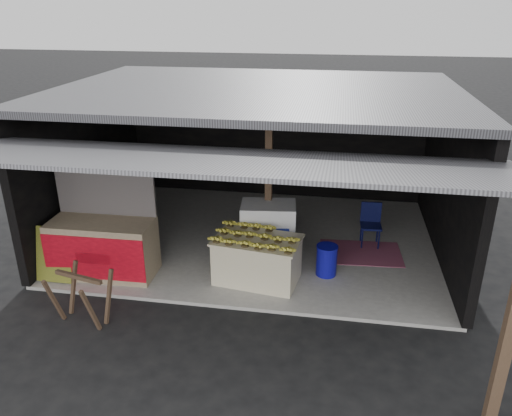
% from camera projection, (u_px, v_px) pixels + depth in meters
% --- Properties ---
extents(ground, '(80.00, 80.00, 0.00)m').
position_uv_depth(ground, '(231.00, 309.00, 7.79)').
color(ground, black).
rests_on(ground, ground).
extents(concrete_slab, '(7.00, 5.00, 0.06)m').
position_uv_depth(concrete_slab, '(257.00, 238.00, 10.05)').
color(concrete_slab, gray).
rests_on(concrete_slab, ground).
extents(shophouse, '(7.40, 7.29, 3.02)m').
position_uv_depth(shophouse, '(260.00, 134.00, 9.54)').
color(shophouse, black).
rests_on(shophouse, ground).
extents(banana_table, '(1.52, 1.06, 0.78)m').
position_uv_depth(banana_table, '(257.00, 260.00, 8.35)').
color(banana_table, beige).
rests_on(banana_table, concrete_slab).
extents(banana_pile, '(1.40, 0.96, 0.15)m').
position_uv_depth(banana_pile, '(257.00, 235.00, 8.17)').
color(banana_pile, gold).
rests_on(banana_pile, banana_table).
extents(white_crate, '(1.03, 0.76, 1.07)m').
position_uv_depth(white_crate, '(268.00, 232.00, 9.02)').
color(white_crate, white).
rests_on(white_crate, concrete_slab).
extents(neighbor_stall, '(1.76, 0.81, 1.80)m').
position_uv_depth(neighbor_stall, '(104.00, 245.00, 8.52)').
color(neighbor_stall, '#998466').
rests_on(neighbor_stall, concrete_slab).
extents(green_signboard, '(0.63, 0.29, 0.92)m').
position_uv_depth(green_signboard, '(54.00, 255.00, 8.34)').
color(green_signboard, black).
rests_on(green_signboard, concrete_slab).
extents(sawhorse, '(0.86, 0.85, 0.81)m').
position_uv_depth(sawhorse, '(81.00, 293.00, 7.29)').
color(sawhorse, '#4A3425').
rests_on(sawhorse, ground).
extents(water_barrel, '(0.35, 0.35, 0.52)m').
position_uv_depth(water_barrel, '(327.00, 261.00, 8.57)').
color(water_barrel, '#0D0C88').
rests_on(water_barrel, concrete_slab).
extents(plastic_chair, '(0.41, 0.41, 0.83)m').
position_uv_depth(plastic_chair, '(371.00, 221.00, 9.59)').
color(plastic_chair, '#090C35').
rests_on(plastic_chair, concrete_slab).
extents(magenta_rug, '(1.56, 1.09, 0.01)m').
position_uv_depth(magenta_rug, '(361.00, 253.00, 9.40)').
color(magenta_rug, maroon).
rests_on(magenta_rug, concrete_slab).
extents(picture_frames, '(1.62, 0.04, 0.46)m').
position_uv_depth(picture_frames, '(267.00, 119.00, 11.52)').
color(picture_frames, black).
rests_on(picture_frames, shophouse).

